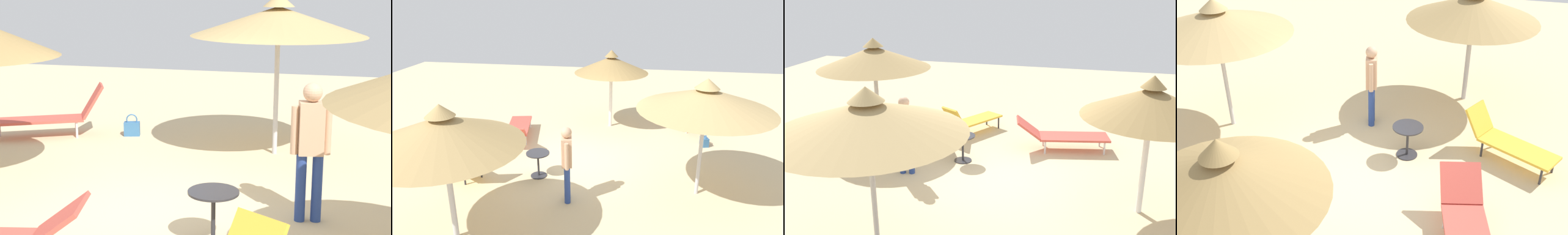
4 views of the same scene
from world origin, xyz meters
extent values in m
cube|color=beige|center=(0.00, 0.00, -0.05)|extent=(24.00, 24.00, 0.10)
cylinder|color=#B2B2B7|center=(-3.00, 1.24, 1.23)|extent=(0.08, 0.08, 2.46)
cone|color=tan|center=(-3.00, 1.24, 2.26)|extent=(2.92, 2.92, 0.48)
cone|color=tan|center=(-3.00, 1.24, 2.60)|extent=(0.53, 0.53, 0.22)
cylinder|color=#B2B2B7|center=(1.68, 3.62, 1.11)|extent=(0.11, 0.11, 2.21)
cone|color=tan|center=(1.68, 3.62, 2.17)|extent=(2.84, 2.84, 0.56)
cone|color=tan|center=(1.68, 3.62, 2.55)|extent=(0.51, 0.51, 0.22)
cylinder|color=white|center=(-0.57, -2.79, 1.10)|extent=(0.11, 0.11, 2.21)
cone|color=#997A47|center=(-0.57, -2.79, 2.10)|extent=(2.39, 2.39, 0.53)
cone|color=#997A47|center=(-0.57, -2.79, 2.47)|extent=(0.43, 0.43, 0.22)
cube|color=#CC4C3F|center=(2.17, -1.41, 0.35)|extent=(1.00, 1.80, 0.05)
cylinder|color=silver|center=(2.59, -2.05, 0.16)|extent=(0.04, 0.04, 0.32)
cylinder|color=silver|center=(2.05, -2.16, 0.16)|extent=(0.04, 0.04, 0.32)
cylinder|color=silver|center=(2.28, -0.65, 0.16)|extent=(0.04, 0.04, 0.32)
cylinder|color=silver|center=(1.75, -0.77, 0.16)|extent=(0.04, 0.04, 0.32)
cube|color=#CC4C3F|center=(1.93, -0.32, 0.58)|extent=(0.76, 0.70, 0.45)
cube|color=gold|center=(2.85, 1.24, 0.35)|extent=(1.53, 1.20, 0.05)
cylinder|color=#2D2D33|center=(3.49, 1.14, 0.16)|extent=(0.04, 0.04, 0.33)
cylinder|color=#2D2D33|center=(3.25, 0.73, 0.16)|extent=(0.04, 0.04, 0.33)
cylinder|color=#2D2D33|center=(2.44, 1.74, 0.16)|extent=(0.04, 0.04, 0.33)
cylinder|color=#2D2D33|center=(2.20, 1.34, 0.16)|extent=(0.04, 0.04, 0.33)
cube|color=gold|center=(2.09, 1.67, 0.63)|extent=(0.58, 0.65, 0.52)
cylinder|color=navy|center=(-0.16, 2.11, 0.43)|extent=(0.13, 0.13, 0.86)
cylinder|color=navy|center=(-0.12, 1.92, 0.43)|extent=(0.13, 0.13, 0.86)
cube|color=tan|center=(-0.14, 2.01, 1.19)|extent=(0.28, 0.34, 0.65)
sphere|color=tan|center=(-0.14, 2.01, 1.63)|extent=(0.23, 0.23, 0.23)
cylinder|color=tan|center=(-0.18, 2.21, 1.16)|extent=(0.09, 0.09, 0.59)
cylinder|color=tan|center=(-0.10, 1.82, 1.16)|extent=(0.09, 0.09, 0.59)
cylinder|color=#2D2D33|center=(0.82, 1.03, 0.62)|extent=(0.58, 0.58, 0.02)
cylinder|color=#2D2D33|center=(0.82, 1.03, 0.31)|extent=(0.05, 0.05, 0.61)
cylinder|color=#2D2D33|center=(0.82, 1.03, 0.01)|extent=(0.41, 0.41, 0.02)
camera|label=1|loc=(6.96, 2.42, 2.93)|focal=54.98mm
camera|label=2|loc=(-1.76, 9.08, 4.54)|focal=34.32mm
camera|label=3|loc=(-8.39, -1.87, 4.23)|focal=41.06mm
camera|label=4|loc=(2.02, -6.35, 5.27)|focal=43.29mm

